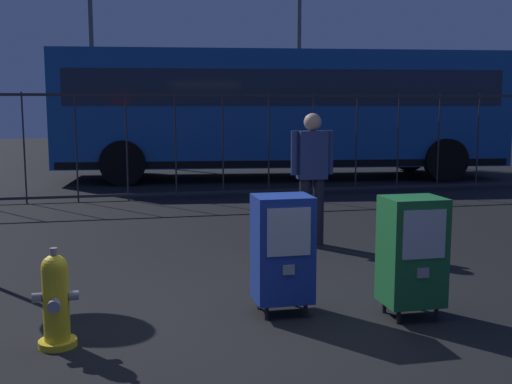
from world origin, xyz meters
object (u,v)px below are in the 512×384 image
fire_hydrant (56,301)px  traffic_cone (271,239)px  newspaper_box_secondary (412,251)px  pedestrian (312,171)px  bus_near (281,107)px  street_light_near_right (299,33)px  street_light_near_left (90,7)px  newspaper_box_primary (282,248)px

fire_hydrant → traffic_cone: bearing=44.8°
newspaper_box_secondary → pedestrian: 2.82m
bus_near → street_light_near_right: bearing=76.3°
traffic_cone → street_light_near_right: 14.68m
newspaper_box_secondary → pedestrian: size_ratio=0.61×
pedestrian → street_light_near_left: size_ratio=0.20×
street_light_near_left → newspaper_box_primary: bearing=-82.3°
fire_hydrant → street_light_near_right: (6.38, 15.64, 3.76)m
traffic_cone → newspaper_box_primary: bearing=-100.7°
newspaper_box_primary → traffic_cone: (0.33, 1.76, -0.31)m
newspaper_box_primary → pedestrian: size_ratio=0.61×
pedestrian → bus_near: (1.50, 7.33, 0.76)m
street_light_near_right → newspaper_box_secondary: bearing=-102.8°
bus_near → street_light_near_right: 6.32m
newspaper_box_primary → traffic_cone: size_ratio=1.92×
traffic_cone → street_light_near_left: (-2.40, 13.52, 4.48)m
fire_hydrant → street_light_near_left: 16.26m
newspaper_box_primary → pedestrian: pedestrian is taller
newspaper_box_primary → bus_near: (2.53, 9.80, 1.14)m
newspaper_box_primary → newspaper_box_secondary: 1.08m
pedestrian → street_light_near_left: (-3.10, 12.82, 3.79)m
newspaper_box_secondary → bus_near: (1.50, 10.12, 1.14)m
fire_hydrant → bus_near: size_ratio=0.07×
newspaper_box_primary → pedestrian: (1.03, 2.47, 0.38)m
newspaper_box_secondary → traffic_cone: 2.22m
newspaper_box_primary → street_light_near_right: size_ratio=0.14×
traffic_cone → street_light_near_right: (4.23, 13.51, 3.85)m
street_light_near_left → street_light_near_right: street_light_near_left is taller
fire_hydrant → bus_near: bus_near is taller
newspaper_box_primary → street_light_near_right: 16.33m
pedestrian → traffic_cone: pedestrian is taller
newspaper_box_secondary → street_light_near_left: (-3.10, 15.61, 4.16)m
bus_near → street_light_near_right: (2.03, 5.48, 2.40)m
pedestrian → street_light_near_right: (3.53, 12.81, 3.16)m
pedestrian → newspaper_box_primary: bearing=-112.7°
newspaper_box_primary → traffic_cone: newspaper_box_primary is taller
street_light_near_right → pedestrian: bearing=-105.4°
pedestrian → street_light_near_right: size_ratio=0.24×
fire_hydrant → bus_near: bearing=66.9°
fire_hydrant → street_light_near_left: bearing=90.9°
pedestrian → street_light_near_right: 13.66m
fire_hydrant → pedestrian: 4.06m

